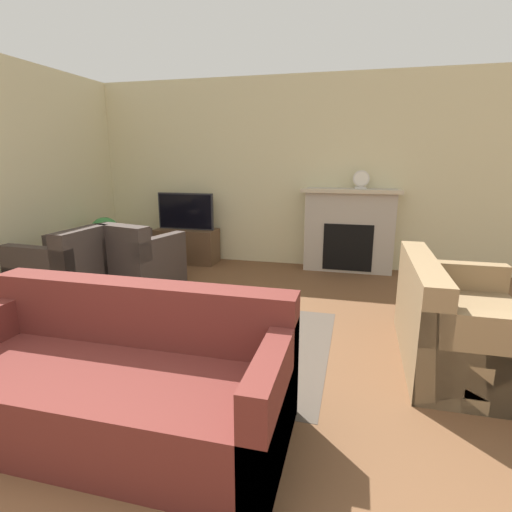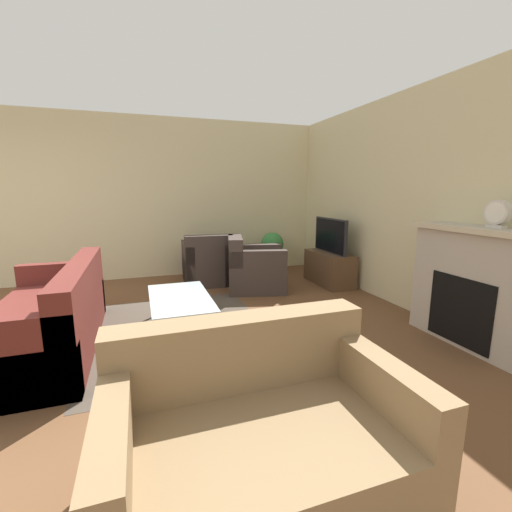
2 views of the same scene
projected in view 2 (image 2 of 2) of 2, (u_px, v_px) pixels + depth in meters
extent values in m
cube|color=beige|center=(414.00, 202.00, 4.17)|extent=(8.53, 0.06, 2.70)
cube|color=beige|center=(176.00, 199.00, 5.95)|extent=(0.06, 8.05, 2.70)
cube|color=#4C4238|center=(180.00, 331.00, 3.67)|extent=(2.35, 1.82, 0.00)
cube|color=#B2A899|center=(475.00, 287.00, 3.26)|extent=(1.22, 0.33, 1.16)
cube|color=black|center=(459.00, 311.00, 3.25)|extent=(0.67, 0.01, 0.65)
cube|color=beige|center=(480.00, 230.00, 3.15)|extent=(1.34, 0.39, 0.05)
cube|color=brown|center=(329.00, 268.00, 5.52)|extent=(0.93, 0.43, 0.52)
cube|color=#232328|center=(331.00, 236.00, 5.42)|extent=(0.87, 0.05, 0.55)
cube|color=black|center=(329.00, 236.00, 5.41)|extent=(0.83, 0.01, 0.51)
cube|color=#5B231E|center=(44.00, 329.00, 3.21)|extent=(2.02, 0.88, 0.42)
cube|color=#5B231E|center=(80.00, 284.00, 3.24)|extent=(2.02, 0.20, 0.40)
cube|color=#5B231E|center=(63.00, 290.00, 4.06)|extent=(0.14, 0.88, 0.66)
cube|color=#5B231E|center=(7.00, 365.00, 2.32)|extent=(0.14, 0.88, 0.66)
cube|color=#8C704C|center=(262.00, 464.00, 1.63)|extent=(0.91, 1.41, 0.42)
cube|color=#8C704C|center=(240.00, 351.00, 1.88)|extent=(0.20, 1.41, 0.40)
cube|color=#8C704C|center=(116.00, 478.00, 1.41)|extent=(0.91, 0.14, 0.66)
cube|color=#8C704C|center=(375.00, 413.00, 1.81)|extent=(0.91, 0.14, 0.66)
cube|color=#3D332D|center=(207.00, 269.00, 5.65)|extent=(0.91, 0.78, 0.42)
cube|color=#3D332D|center=(209.00, 248.00, 5.25)|extent=(0.24, 0.74, 0.40)
cube|color=#3D332D|center=(224.00, 261.00, 5.70)|extent=(0.88, 0.18, 0.66)
cube|color=#3D332D|center=(188.00, 263.00, 5.54)|extent=(0.88, 0.18, 0.66)
cube|color=#3D332D|center=(256.00, 276.00, 5.18)|extent=(0.88, 0.97, 0.42)
cube|color=#3D332D|center=(235.00, 250.00, 5.07)|extent=(0.73, 0.36, 0.40)
cube|color=#3D332D|center=(258.00, 273.00, 4.88)|extent=(0.34, 0.84, 0.66)
cube|color=#3D332D|center=(255.00, 265.00, 5.43)|extent=(0.34, 0.84, 0.66)
cylinder|color=#333338|center=(153.00, 303.00, 4.06)|extent=(0.04, 0.04, 0.37)
cylinder|color=#333338|center=(158.00, 339.00, 3.06)|extent=(0.04, 0.04, 0.37)
cylinder|color=#333338|center=(198.00, 298.00, 4.23)|extent=(0.04, 0.04, 0.37)
cylinder|color=#333338|center=(216.00, 331.00, 3.23)|extent=(0.04, 0.04, 0.37)
cube|color=silver|center=(180.00, 298.00, 3.61)|extent=(1.15, 0.62, 0.02)
cylinder|color=#AD704C|center=(272.00, 266.00, 6.29)|extent=(0.30, 0.30, 0.25)
cylinder|color=#4C3823|center=(272.00, 256.00, 6.26)|extent=(0.03, 0.03, 0.12)
sphere|color=#387F3D|center=(272.00, 244.00, 6.22)|extent=(0.41, 0.41, 0.41)
cube|color=beige|center=(496.00, 226.00, 3.03)|extent=(0.15, 0.07, 0.03)
cylinder|color=beige|center=(498.00, 212.00, 3.01)|extent=(0.22, 0.07, 0.22)
cylinder|color=white|center=(495.00, 212.00, 3.00)|extent=(0.18, 0.00, 0.18)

